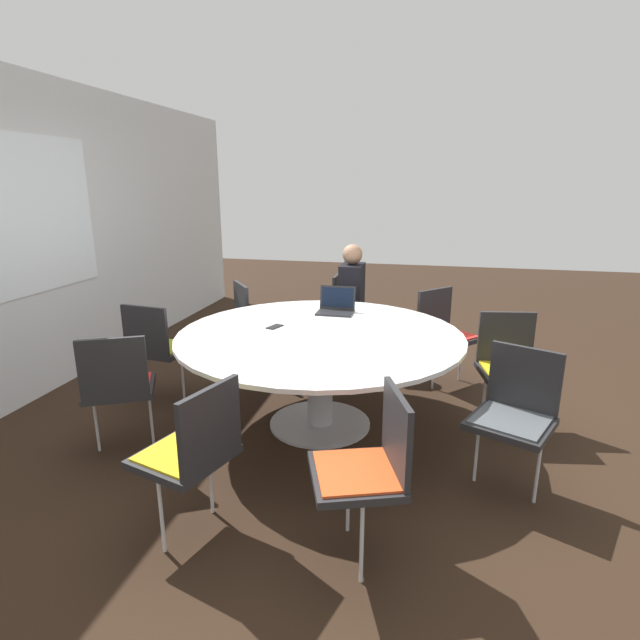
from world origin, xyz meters
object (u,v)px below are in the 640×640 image
at_px(chair_5, 369,461).
at_px(chair_7, 509,361).
at_px(chair_0, 349,306).
at_px(chair_6, 515,408).
at_px(laptop, 336,306).
at_px(chair_8, 444,328).
at_px(chair_2, 157,343).
at_px(cell_phone, 275,327).
at_px(chair_1, 254,317).
at_px(chair_3, 118,382).
at_px(chair_4, 193,447).
at_px(person_0, 353,294).

bearing_deg(chair_5, chair_7, -47.29).
height_order(chair_0, chair_6, same).
xyz_separation_m(chair_6, laptop, (1.17, 1.31, 0.27)).
relative_size(chair_8, laptop, 2.85).
bearing_deg(chair_2, chair_8, 29.62).
height_order(chair_2, cell_phone, chair_2).
relative_size(chair_1, chair_3, 1.00).
distance_m(chair_8, laptop, 1.06).
bearing_deg(chair_3, chair_6, -23.48).
bearing_deg(chair_5, cell_phone, 13.76).
distance_m(chair_2, chair_5, 2.41).
distance_m(chair_3, chair_8, 2.79).
relative_size(chair_3, chair_4, 1.00).
distance_m(chair_0, person_0, 0.32).
relative_size(chair_7, laptop, 2.85).
bearing_deg(laptop, cell_phone, -123.92).
bearing_deg(person_0, chair_6, 32.63).
height_order(chair_8, cell_phone, chair_8).
relative_size(chair_7, chair_8, 1.00).
xyz_separation_m(laptop, cell_phone, (-0.55, 0.37, -0.05)).
distance_m(chair_1, chair_2, 1.10).
relative_size(chair_5, laptop, 2.85).
relative_size(chair_2, cell_phone, 5.61).
height_order(person_0, laptop, person_0).
bearing_deg(chair_7, chair_6, 75.30).
height_order(chair_1, chair_3, same).
relative_size(chair_0, laptop, 2.85).
relative_size(chair_4, chair_5, 1.00).
distance_m(chair_5, chair_8, 2.42).
height_order(chair_6, person_0, person_0).
bearing_deg(chair_5, chair_8, -28.65).
relative_size(chair_1, chair_4, 1.00).
xyz_separation_m(chair_4, chair_5, (0.06, -0.89, 0.00)).
relative_size(chair_1, laptop, 2.85).
relative_size(chair_1, chair_7, 1.00).
xyz_separation_m(chair_1, person_0, (0.39, -0.93, 0.19)).
height_order(chair_6, laptop, laptop).
xyz_separation_m(chair_3, chair_4, (-0.67, -0.88, 0.00)).
height_order(chair_0, laptop, laptop).
xyz_separation_m(chair_5, chair_7, (1.61, -0.84, 0.00)).
bearing_deg(chair_8, laptop, -20.75).
bearing_deg(laptop, chair_1, 153.51).
bearing_deg(cell_phone, chair_1, 28.10).
xyz_separation_m(chair_0, laptop, (-1.09, -0.07, 0.27)).
height_order(chair_5, chair_8, same).
bearing_deg(person_0, chair_3, -29.70).
bearing_deg(chair_2, chair_0, 57.08).
distance_m(chair_3, laptop, 1.83).
bearing_deg(chair_3, chair_5, -46.02).
bearing_deg(chair_0, chair_5, 11.33).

